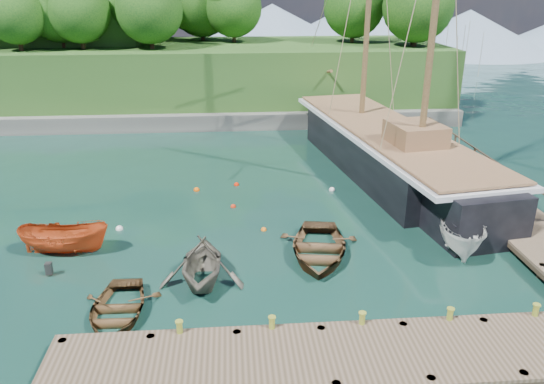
{
  "coord_description": "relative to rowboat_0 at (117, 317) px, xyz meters",
  "views": [
    {
      "loc": [
        -2.15,
        -19.58,
        11.17
      ],
      "look_at": [
        -0.31,
        3.49,
        2.0
      ],
      "focal_mm": 35.0,
      "sensor_mm": 36.0,
      "label": 1
    }
  ],
  "objects": [
    {
      "name": "schooner",
      "position": [
        13.93,
        14.74,
        1.2
      ],
      "size": [
        8.5,
        28.95,
        21.54
      ],
      "rotation": [
        0.0,
        0.0,
        0.15
      ],
      "color": "black",
      "rests_on": "ground"
    },
    {
      "name": "dock_near",
      "position": [
        8.43,
        -3.33,
        0.43
      ],
      "size": [
        20.0,
        3.2,
        1.1
      ],
      "color": "#4D3D2C",
      "rests_on": "ground"
    },
    {
      "name": "mooring_buoy_0",
      "position": [
        -1.28,
        7.36,
        0.0
      ],
      "size": [
        0.36,
        0.36,
        0.36
      ],
      "primitive_type": "sphere",
      "color": "white",
      "rests_on": "ground"
    },
    {
      "name": "cabin_boat_white",
      "position": [
        14.38,
        4.15,
        0.0
      ],
      "size": [
        3.03,
        5.18,
        1.88
      ],
      "primitive_type": "imported",
      "rotation": [
        0.0,
        0.0,
        -0.26
      ],
      "color": "silver",
      "rests_on": "ground"
    },
    {
      "name": "bollard_1",
      "position": [
        5.43,
        -1.93,
        0.0
      ],
      "size": [
        0.26,
        0.26,
        0.45
      ],
      "primitive_type": "cylinder",
      "color": "olive",
      "rests_on": "ground"
    },
    {
      "name": "mooring_buoy_3",
      "position": [
        9.98,
        11.65,
        0.0
      ],
      "size": [
        0.36,
        0.36,
        0.36
      ],
      "primitive_type": "sphere",
      "color": "silver",
      "rests_on": "ground"
    },
    {
      "name": "mooring_buoy_1",
      "position": [
        4.27,
        9.67,
        0.0
      ],
      "size": [
        0.3,
        0.3,
        0.3
      ],
      "primitive_type": "sphere",
      "color": "red",
      "rests_on": "ground"
    },
    {
      "name": "rowboat_2",
      "position": [
        7.92,
        3.92,
        0.0
      ],
      "size": [
        4.38,
        5.55,
        1.04
      ],
      "primitive_type": "imported",
      "rotation": [
        0.0,
        0.0,
        -0.17
      ],
      "color": "brown",
      "rests_on": "ground"
    },
    {
      "name": "motorboat_orange",
      "position": [
        -3.18,
        5.12,
        0.0
      ],
      "size": [
        4.15,
        1.9,
        1.55
      ],
      "primitive_type": "imported",
      "rotation": [
        0.0,
        0.0,
        1.47
      ],
      "color": "#C2471B",
      "rests_on": "ground"
    },
    {
      "name": "mooring_buoy_5",
      "position": [
        4.5,
        12.95,
        0.0
      ],
      "size": [
        0.3,
        0.3,
        0.3
      ],
      "primitive_type": "sphere",
      "color": "red",
      "rests_on": "ground"
    },
    {
      "name": "headland",
      "position": [
        -6.45,
        34.54,
        5.54
      ],
      "size": [
        51.0,
        19.31,
        12.9
      ],
      "color": "#474744",
      "rests_on": "ground"
    },
    {
      "name": "ground",
      "position": [
        6.43,
        3.17,
        0.0
      ],
      "size": [
        160.0,
        160.0,
        0.0
      ],
      "primitive_type": "plane",
      "color": "#153128",
      "rests_on": "ground"
    },
    {
      "name": "bollard_3",
      "position": [
        11.43,
        -1.93,
        0.0
      ],
      "size": [
        0.26,
        0.26,
        0.45
      ],
      "primitive_type": "cylinder",
      "color": "olive",
      "rests_on": "ground"
    },
    {
      "name": "mooring_buoy_4",
      "position": [
        2.19,
        12.26,
        0.0
      ],
      "size": [
        0.35,
        0.35,
        0.35
      ],
      "primitive_type": "sphere",
      "color": "#F15904",
      "rests_on": "ground"
    },
    {
      "name": "rowboat_1",
      "position": [
        2.97,
        2.12,
        0.0
      ],
      "size": [
        3.56,
        4.07,
        2.07
      ],
      "primitive_type": "imported",
      "rotation": [
        0.0,
        0.0,
        -0.04
      ],
      "color": "#5C574A",
      "rests_on": "ground"
    },
    {
      "name": "bollard_4",
      "position": [
        14.43,
        -1.93,
        0.0
      ],
      "size": [
        0.26,
        0.26,
        0.45
      ],
      "primitive_type": "cylinder",
      "color": "olive",
      "rests_on": "ground"
    },
    {
      "name": "bollard_2",
      "position": [
        8.43,
        -1.93,
        0.0
      ],
      "size": [
        0.26,
        0.26,
        0.45
      ],
      "primitive_type": "cylinder",
      "color": "olive",
      "rests_on": "ground"
    },
    {
      "name": "rowboat_0",
      "position": [
        0.0,
        0.0,
        0.0
      ],
      "size": [
        2.93,
        4.04,
        0.83
      ],
      "primitive_type": "imported",
      "rotation": [
        0.0,
        0.0,
        -0.02
      ],
      "color": "#4E361C",
      "rests_on": "ground"
    },
    {
      "name": "dock_east",
      "position": [
        17.93,
        10.17,
        0.43
      ],
      "size": [
        3.2,
        24.0,
        1.1
      ],
      "color": "#4D3D2C",
      "rests_on": "ground"
    },
    {
      "name": "distant_ridge",
      "position": [
        10.73,
        73.17,
        4.35
      ],
      "size": [
        117.0,
        40.0,
        10.0
      ],
      "color": "#728CA5",
      "rests_on": "ground"
    },
    {
      "name": "mooring_buoy_2",
      "position": [
        5.71,
        6.7,
        0.0
      ],
      "size": [
        0.28,
        0.28,
        0.28
      ],
      "primitive_type": "sphere",
      "color": "orange",
      "rests_on": "ground"
    },
    {
      "name": "bollard_0",
      "position": [
        2.43,
        -1.93,
        0.0
      ],
      "size": [
        0.26,
        0.26,
        0.45
      ],
      "primitive_type": "cylinder",
      "color": "olive",
      "rests_on": "ground"
    }
  ]
}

